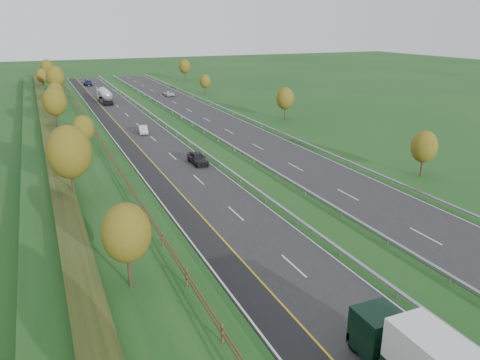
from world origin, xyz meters
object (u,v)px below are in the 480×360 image
(road_tanker, at_px, (105,95))
(car_oncoming, at_px, (168,94))
(car_small_far, at_px, (88,83))
(car_dark_near, at_px, (198,158))
(car_silver_mid, at_px, (143,130))

(road_tanker, relative_size, car_oncoming, 2.39)
(road_tanker, bearing_deg, car_small_far, 90.01)
(road_tanker, xyz_separation_m, car_small_far, (-0.00, 36.40, -1.03))
(road_tanker, height_order, car_dark_near, road_tanker)
(car_silver_mid, height_order, car_oncoming, car_silver_mid)
(car_oncoming, bearing_deg, car_small_far, -69.23)
(road_tanker, height_order, car_oncoming, road_tanker)
(car_oncoming, bearing_deg, car_silver_mid, 61.91)
(car_small_far, relative_size, car_oncoming, 1.16)
(road_tanker, xyz_separation_m, car_silver_mid, (1.12, -37.97, -1.13))
(car_dark_near, xyz_separation_m, car_small_far, (-3.98, 96.35, -0.04))
(car_dark_near, height_order, car_small_far, car_dark_near)
(car_dark_near, bearing_deg, road_tanker, 92.79)
(road_tanker, relative_size, car_dark_near, 2.31)
(car_silver_mid, bearing_deg, car_dark_near, -75.33)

